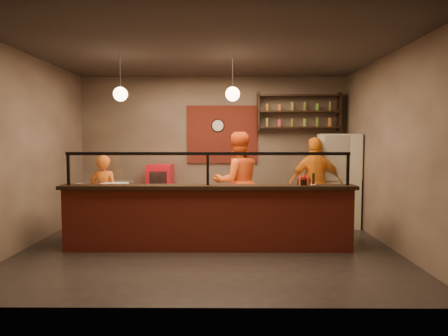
{
  "coord_description": "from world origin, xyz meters",
  "views": [
    {
      "loc": [
        0.3,
        -6.61,
        1.78
      ],
      "look_at": [
        0.25,
        0.3,
        1.29
      ],
      "focal_mm": 32.0,
      "sensor_mm": 36.0,
      "label": 1
    }
  ],
  "objects_px": {
    "fridge": "(338,180)",
    "pizza_dough": "(251,190)",
    "cook_left": "(104,194)",
    "cook_right": "(315,184)",
    "wall_clock": "(218,126)",
    "condiment_caddy": "(304,182)",
    "cook_mid": "(237,182)",
    "red_cooler": "(160,192)",
    "pepper_mill": "(313,179)"
  },
  "relations": [
    {
      "from": "wall_clock",
      "to": "red_cooler",
      "type": "distance_m",
      "value": 1.97
    },
    {
      "from": "pizza_dough",
      "to": "condiment_caddy",
      "type": "xyz_separation_m",
      "value": [
        0.8,
        -0.53,
        0.2
      ]
    },
    {
      "from": "cook_left",
      "to": "red_cooler",
      "type": "xyz_separation_m",
      "value": [
        0.85,
        1.28,
        -0.13
      ]
    },
    {
      "from": "wall_clock",
      "to": "cook_mid",
      "type": "xyz_separation_m",
      "value": [
        0.4,
        -1.44,
        -1.13
      ]
    },
    {
      "from": "cook_left",
      "to": "pepper_mill",
      "type": "xyz_separation_m",
      "value": [
        3.71,
        -1.13,
        0.41
      ]
    },
    {
      "from": "wall_clock",
      "to": "cook_left",
      "type": "distance_m",
      "value": 2.97
    },
    {
      "from": "wall_clock",
      "to": "cook_right",
      "type": "xyz_separation_m",
      "value": [
        1.95,
        -1.25,
        -1.19
      ]
    },
    {
      "from": "wall_clock",
      "to": "fridge",
      "type": "xyz_separation_m",
      "value": [
        2.5,
        -0.86,
        -1.15
      ]
    },
    {
      "from": "fridge",
      "to": "condiment_caddy",
      "type": "relative_size",
      "value": 10.99
    },
    {
      "from": "cook_mid",
      "to": "pepper_mill",
      "type": "distance_m",
      "value": 1.75
    },
    {
      "from": "cook_right",
      "to": "condiment_caddy",
      "type": "relative_size",
      "value": 10.6
    },
    {
      "from": "cook_mid",
      "to": "cook_right",
      "type": "distance_m",
      "value": 1.56
    },
    {
      "from": "cook_right",
      "to": "condiment_caddy",
      "type": "xyz_separation_m",
      "value": [
        -0.52,
        -1.5,
        0.19
      ]
    },
    {
      "from": "fridge",
      "to": "pizza_dough",
      "type": "xyz_separation_m",
      "value": [
        -1.87,
        -1.35,
        -0.04
      ]
    },
    {
      "from": "cook_mid",
      "to": "pepper_mill",
      "type": "bearing_deg",
      "value": 115.8
    },
    {
      "from": "fridge",
      "to": "cook_mid",
      "type": "bearing_deg",
      "value": -158.61
    },
    {
      "from": "wall_clock",
      "to": "pizza_dough",
      "type": "height_order",
      "value": "wall_clock"
    },
    {
      "from": "cook_left",
      "to": "pepper_mill",
      "type": "bearing_deg",
      "value": 171.53
    },
    {
      "from": "cook_right",
      "to": "condiment_caddy",
      "type": "height_order",
      "value": "cook_right"
    },
    {
      "from": "cook_right",
      "to": "wall_clock",
      "type": "bearing_deg",
      "value": -37.44
    },
    {
      "from": "fridge",
      "to": "red_cooler",
      "type": "distance_m",
      "value": 3.82
    },
    {
      "from": "pepper_mill",
      "to": "wall_clock",
      "type": "bearing_deg",
      "value": 120.28
    },
    {
      "from": "condiment_caddy",
      "to": "cook_right",
      "type": "bearing_deg",
      "value": 70.82
    },
    {
      "from": "fridge",
      "to": "pizza_dough",
      "type": "bearing_deg",
      "value": -138.18
    },
    {
      "from": "red_cooler",
      "to": "pizza_dough",
      "type": "xyz_separation_m",
      "value": [
        1.9,
        -1.9,
        0.29
      ]
    },
    {
      "from": "fridge",
      "to": "pizza_dough",
      "type": "distance_m",
      "value": 2.31
    },
    {
      "from": "pepper_mill",
      "to": "condiment_caddy",
      "type": "bearing_deg",
      "value": -171.75
    },
    {
      "from": "cook_left",
      "to": "pizza_dough",
      "type": "relative_size",
      "value": 2.66
    },
    {
      "from": "cook_mid",
      "to": "pepper_mill",
      "type": "height_order",
      "value": "cook_mid"
    },
    {
      "from": "cook_right",
      "to": "pizza_dough",
      "type": "bearing_deg",
      "value": 31.34
    },
    {
      "from": "fridge",
      "to": "pepper_mill",
      "type": "xyz_separation_m",
      "value": [
        -0.91,
        -1.86,
        0.21
      ]
    },
    {
      "from": "wall_clock",
      "to": "cook_right",
      "type": "bearing_deg",
      "value": -32.56
    },
    {
      "from": "red_cooler",
      "to": "pizza_dough",
      "type": "height_order",
      "value": "red_cooler"
    },
    {
      "from": "wall_clock",
      "to": "pizza_dough",
      "type": "relative_size",
      "value": 0.53
    },
    {
      "from": "wall_clock",
      "to": "cook_left",
      "type": "height_order",
      "value": "wall_clock"
    },
    {
      "from": "wall_clock",
      "to": "cook_right",
      "type": "distance_m",
      "value": 2.6
    },
    {
      "from": "cook_left",
      "to": "condiment_caddy",
      "type": "distance_m",
      "value": 3.75
    },
    {
      "from": "cook_mid",
      "to": "wall_clock",
      "type": "bearing_deg",
      "value": -91.44
    },
    {
      "from": "cook_mid",
      "to": "fridge",
      "type": "bearing_deg",
      "value": 178.39
    },
    {
      "from": "red_cooler",
      "to": "cook_left",
      "type": "bearing_deg",
      "value": -119.82
    },
    {
      "from": "wall_clock",
      "to": "fridge",
      "type": "distance_m",
      "value": 2.88
    },
    {
      "from": "fridge",
      "to": "red_cooler",
      "type": "bearing_deg",
      "value": 177.65
    },
    {
      "from": "cook_left",
      "to": "cook_right",
      "type": "xyz_separation_m",
      "value": [
        4.07,
        0.35,
        0.17
      ]
    },
    {
      "from": "pizza_dough",
      "to": "cook_mid",
      "type": "bearing_deg",
      "value": 106.45
    },
    {
      "from": "red_cooler",
      "to": "cook_mid",
      "type": "bearing_deg",
      "value": -30.31
    },
    {
      "from": "cook_mid",
      "to": "pepper_mill",
      "type": "xyz_separation_m",
      "value": [
        1.19,
        -1.28,
        0.19
      ]
    },
    {
      "from": "pepper_mill",
      "to": "red_cooler",
      "type": "bearing_deg",
      "value": 139.86
    },
    {
      "from": "wall_clock",
      "to": "pizza_dough",
      "type": "bearing_deg",
      "value": -74.1
    },
    {
      "from": "cook_right",
      "to": "fridge",
      "type": "xyz_separation_m",
      "value": [
        0.55,
        0.38,
        0.03
      ]
    },
    {
      "from": "condiment_caddy",
      "to": "wall_clock",
      "type": "bearing_deg",
      "value": 117.56
    }
  ]
}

